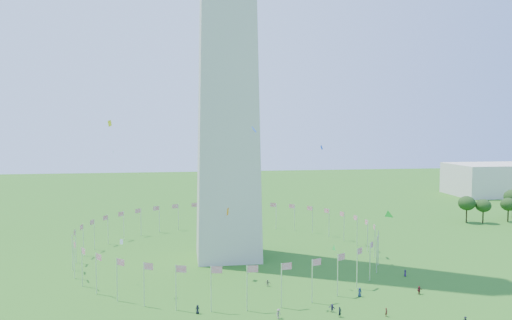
{
  "coord_description": "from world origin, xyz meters",
  "views": [
    {
      "loc": [
        -12.28,
        -84.07,
        36.36
      ],
      "look_at": [
        5.51,
        35.0,
        27.7
      ],
      "focal_mm": 35.0,
      "sensor_mm": 36.0,
      "label": 1
    }
  ],
  "objects": [
    {
      "name": "flag_ring",
      "position": [
        -0.0,
        50.0,
        4.5
      ],
      "size": [
        80.24,
        80.24,
        9.0
      ],
      "color": "silver",
      "rests_on": "ground"
    },
    {
      "name": "gov_building_east_a",
      "position": [
        150.0,
        150.0,
        8.0
      ],
      "size": [
        50.0,
        30.0,
        16.0
      ],
      "primitive_type": "cube",
      "color": "beige",
      "rests_on": "ground"
    },
    {
      "name": "crowd",
      "position": [
        9.52,
        2.27,
        0.88
      ],
      "size": [
        87.99,
        50.21,
        1.97
      ],
      "color": "#1E2847",
      "rests_on": "ground"
    },
    {
      "name": "kites_aloft",
      "position": [
        8.34,
        21.45,
        19.48
      ],
      "size": [
        117.3,
        64.15,
        33.19
      ],
      "color": "green",
      "rests_on": "ground"
    }
  ]
}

